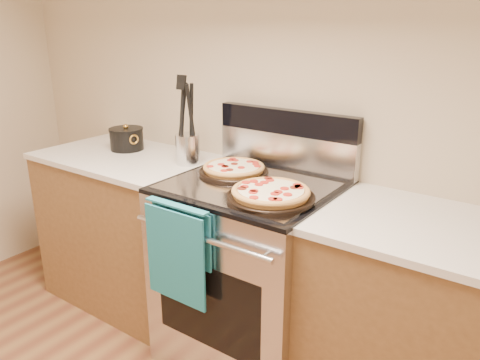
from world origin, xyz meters
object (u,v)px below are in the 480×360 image
Objects in this scene: utensil_crock at (188,149)px; saucepan at (127,140)px; range_body at (251,275)px; pepperoni_pizza_front at (271,194)px; pepperoni_pizza_back at (234,169)px.

utensil_crock is 0.49m from saucepan.
saucepan is at bearing 172.96° from range_body.
utensil_crock reaches higher than saucepan.
pepperoni_pizza_front is 0.70m from utensil_crock.
pepperoni_pizza_back reaches higher than range_body.
range_body is 0.73m from utensil_crock.
pepperoni_pizza_back is at bearing -3.47° from saucepan.
saucepan reaches higher than pepperoni_pizza_front.
saucepan is (-0.97, 0.12, 0.52)m from range_body.
pepperoni_pizza_front is 2.29× the size of utensil_crock.
utensil_crock reaches higher than range_body.
range_body is at bearing -12.72° from utensil_crock.
utensil_crock is at bearing 160.68° from pepperoni_pizza_front.
pepperoni_pizza_front is at bearing -11.94° from saucepan.
saucepan reaches higher than pepperoni_pizza_back.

